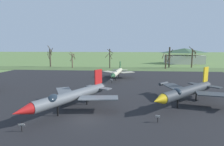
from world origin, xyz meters
The scene contains 16 objects.
ground_plane centered at (0.00, 0.00, 0.00)m, with size 600.00×600.00×0.00m, color #607F42.
asphalt_apron centered at (0.00, 16.47, 0.03)m, with size 74.92×54.90×0.05m, color black.
grass_verge_strip centered at (0.00, 49.92, 0.03)m, with size 134.92×12.00×0.06m, color #4E6636.
jet_fighter_front_left centered at (2.10, 26.97, 1.83)m, with size 9.12×13.33×4.35m.
info_placard_front_left centered at (1.19, 21.02, 0.70)m, with size 0.51×0.34×1.15m.
jet_fighter_front_right centered at (-2.69, 2.32, 2.07)m, with size 10.66×13.88×5.00m.
info_placard_front_right centered at (-5.80, -3.94, 0.59)m, with size 0.65×0.35×0.92m.
jet_fighter_rear_left centered at (13.58, 6.31, 2.10)m, with size 13.13×13.07×5.24m.
info_placard_rear_left centered at (8.23, -0.54, 0.57)m, with size 0.51×0.33×0.92m.
bare_tree_far_left centered at (-28.34, 55.20, 4.50)m, with size 2.54×2.59×9.24m.
bare_tree_left_of_center centered at (-17.35, 51.29, 3.42)m, with size 2.30×2.32×6.82m.
bare_tree_center centered at (-2.10, 51.62, 4.33)m, with size 3.42×3.45×7.84m.
bare_tree_right_of_center centered at (20.09, 52.09, 3.20)m, with size 3.54×3.50×6.19m.
bare_tree_far_right centered at (22.59, 57.10, 4.46)m, with size 2.71×2.57×8.52m.
bare_tree_backdrop_extra centered at (31.93, 56.99, 4.24)m, with size 3.29×2.19×8.78m.
visitor_building centered at (34.46, 76.42, 3.90)m, with size 19.40×13.31×7.94m.
Camera 1 is at (4.64, -20.23, 8.48)m, focal length 28.86 mm.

